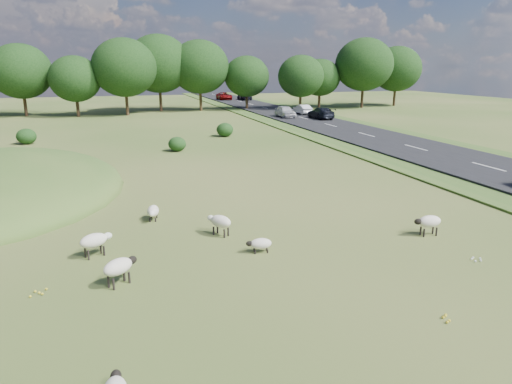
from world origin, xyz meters
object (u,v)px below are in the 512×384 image
sheep_5 (119,267)px  sheep_0 (429,222)px  sheep_4 (220,221)px  car_3 (224,96)px  car_5 (245,96)px  sheep_1 (95,241)px  car_1 (302,109)px  car_4 (321,113)px  car_0 (285,111)px  sheep_6 (260,244)px  sheep_3 (153,211)px

sheep_5 → sheep_0: bearing=-31.9°
sheep_4 → car_3: 77.57m
car_5 → sheep_0: bearing=79.6°
sheep_1 → car_3: car_3 is taller
sheep_0 → car_5: 77.25m
car_1 → car_4: car_4 is taller
sheep_5 → car_1: 53.87m
car_0 → car_5: 33.05m
car_1 → sheep_6: bearing=65.0°
sheep_0 → sheep_6: sheep_0 is taller
sheep_4 → car_5: size_ratio=0.23×
sheep_1 → sheep_6: bearing=-40.2°
car_3 → sheep_6: bearing=-102.7°
car_4 → car_3: bearing=-84.3°
car_4 → sheep_4: bearing=59.1°
sheep_1 → car_5: bearing=43.7°
sheep_6 → car_0: size_ratio=0.23×
sheep_3 → car_4: car_4 is taller
sheep_5 → sheep_3: bearing=39.9°
sheep_3 → sheep_5: sheep_5 is taller
sheep_6 → car_1: (21.29, 45.75, 0.56)m
sheep_5 → car_0: 49.43m
sheep_0 → sheep_4: 8.75m
car_4 → sheep_5: bearing=57.0°
sheep_1 → car_3: bearing=46.8°
sheep_3 → car_4: (24.83, 34.45, 0.56)m
sheep_3 → car_3: bearing=175.4°
sheep_3 → car_1: bearing=160.2°
sheep_5 → sheep_6: size_ratio=1.23×
sheep_4 → car_0: 44.52m
sheep_0 → car_3: (10.18, 77.98, 0.38)m
sheep_4 → sheep_5: 5.39m
sheep_6 → car_1: car_1 is taller
car_0 → car_5: car_0 is taller
car_1 → car_5: bearing=-90.0°
sheep_4 → car_1: size_ratio=0.30×
sheep_3 → sheep_4: bearing=52.8°
sheep_6 → car_0: bearing=-104.4°
sheep_4 → car_0: bearing=-60.8°
sheep_5 → car_4: 48.59m
car_1 → car_3: bearing=-83.2°
sheep_6 → car_0: car_0 is taller
sheep_4 → car_1: (22.32, 43.48, 0.30)m
sheep_5 → car_3: size_ratio=0.24×
car_4 → sheep_6: bearing=61.7°
sheep_3 → car_1: size_ratio=0.30×
sheep_6 → sheep_0: bearing=-175.2°
sheep_5 → car_5: (26.47, 76.75, 0.36)m
car_0 → car_5: bearing=83.4°
sheep_1 → car_5: size_ratio=0.25×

